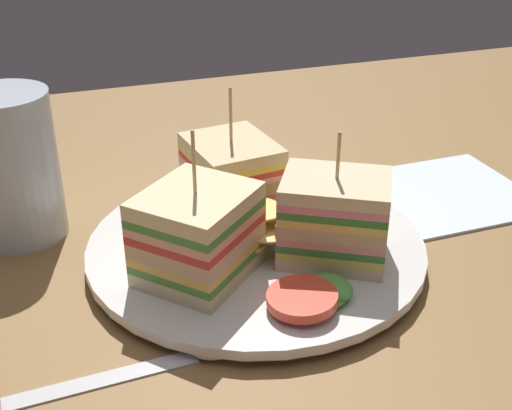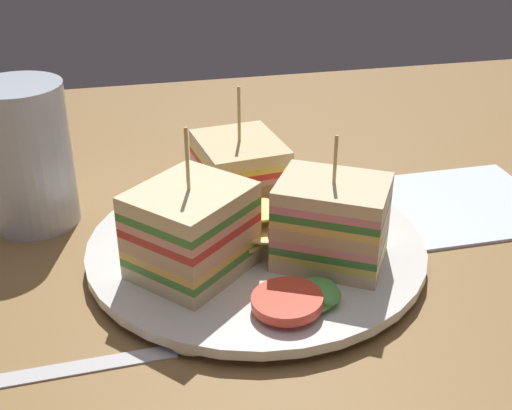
{
  "view_description": "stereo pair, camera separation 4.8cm",
  "coord_description": "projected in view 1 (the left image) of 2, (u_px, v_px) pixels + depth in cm",
  "views": [
    {
      "loc": [
        -14.12,
        -40.25,
        26.94
      ],
      "look_at": [
        0.0,
        0.0,
        4.34
      ],
      "focal_mm": 47.03,
      "sensor_mm": 36.0,
      "label": 1
    },
    {
      "loc": [
        -9.49,
        -41.58,
        26.94
      ],
      "look_at": [
        0.0,
        0.0,
        4.34
      ],
      "focal_mm": 47.03,
      "sensor_mm": 36.0,
      "label": 2
    }
  ],
  "objects": [
    {
      "name": "ground_plane",
      "position": [
        256.0,
        266.0,
        0.51
      ],
      "size": [
        118.75,
        88.12,
        1.8
      ],
      "primitive_type": "cube",
      "color": "olive"
    },
    {
      "name": "plate",
      "position": [
        256.0,
        247.0,
        0.5
      ],
      "size": [
        24.95,
        24.95,
        1.34
      ],
      "color": "silver",
      "rests_on": "ground_plane"
    },
    {
      "name": "sandwich_wedge_0",
      "position": [
        198.0,
        234.0,
        0.44
      ],
      "size": [
        9.74,
        9.66,
        10.48
      ],
      "rotation": [
        0.0,
        0.0,
        7.02
      ],
      "color": "beige",
      "rests_on": "plate"
    },
    {
      "name": "sandwich_wedge_1",
      "position": [
        334.0,
        218.0,
        0.46
      ],
      "size": [
        9.18,
        8.56,
        9.46
      ],
      "rotation": [
        0.0,
        0.0,
        8.89
      ],
      "color": "beige",
      "rests_on": "plate"
    },
    {
      "name": "sandwich_wedge_2",
      "position": [
        235.0,
        175.0,
        0.53
      ],
      "size": [
        7.03,
        8.08,
        10.02
      ],
      "rotation": [
        0.0,
        0.0,
        11.12
      ],
      "color": "#D1B982",
      "rests_on": "plate"
    },
    {
      "name": "chip_pile",
      "position": [
        246.0,
        233.0,
        0.48
      ],
      "size": [
        7.49,
        6.34,
        3.29
      ],
      "color": "#E3C574",
      "rests_on": "plate"
    },
    {
      "name": "salad_garnish",
      "position": [
        316.0,
        294.0,
        0.43
      ],
      "size": [
        6.19,
        4.96,
        1.27
      ],
      "color": "#3B8436",
      "rests_on": "plate"
    },
    {
      "name": "spoon",
      "position": [
        187.0,
        354.0,
        0.4
      ],
      "size": [
        14.33,
        2.61,
        1.0
      ],
      "rotation": [
        0.0,
        0.0,
        0.04
      ],
      "color": "silver",
      "rests_on": "ground_plane"
    },
    {
      "name": "napkin",
      "position": [
        444.0,
        192.0,
        0.59
      ],
      "size": [
        14.43,
        12.95,
        0.5
      ],
      "primitive_type": "cube",
      "rotation": [
        0.0,
        0.0,
        0.01
      ],
      "color": "#D3E2FE",
      "rests_on": "ground_plane"
    },
    {
      "name": "drinking_glass",
      "position": [
        14.0,
        177.0,
        0.51
      ],
      "size": [
        7.01,
        7.01,
        11.59
      ],
      "color": "silver",
      "rests_on": "ground_plane"
    }
  ]
}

